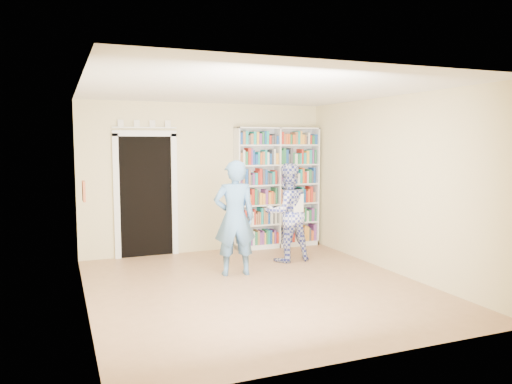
# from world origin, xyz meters

# --- Properties ---
(floor) EXTENTS (5.00, 5.00, 0.00)m
(floor) POSITION_xyz_m (0.00, 0.00, 0.00)
(floor) COLOR #966B48
(floor) RESTS_ON ground
(ceiling) EXTENTS (5.00, 5.00, 0.00)m
(ceiling) POSITION_xyz_m (0.00, 0.00, 2.70)
(ceiling) COLOR white
(ceiling) RESTS_ON wall_back
(wall_back) EXTENTS (4.50, 0.00, 4.50)m
(wall_back) POSITION_xyz_m (0.00, 2.50, 1.35)
(wall_back) COLOR beige
(wall_back) RESTS_ON floor
(wall_left) EXTENTS (0.00, 5.00, 5.00)m
(wall_left) POSITION_xyz_m (-2.25, 0.00, 1.35)
(wall_left) COLOR beige
(wall_left) RESTS_ON floor
(wall_right) EXTENTS (0.00, 5.00, 5.00)m
(wall_right) POSITION_xyz_m (2.25, 0.00, 1.35)
(wall_right) COLOR beige
(wall_right) RESTS_ON floor
(bookshelf) EXTENTS (1.65, 0.31, 2.27)m
(bookshelf) POSITION_xyz_m (1.35, 2.34, 1.15)
(bookshelf) COLOR white
(bookshelf) RESTS_ON floor
(doorway) EXTENTS (1.10, 0.08, 2.43)m
(doorway) POSITION_xyz_m (-1.10, 2.48, 1.18)
(doorway) COLOR black
(doorway) RESTS_ON floor
(wall_art) EXTENTS (0.03, 0.25, 0.25)m
(wall_art) POSITION_xyz_m (-2.23, 0.20, 1.40)
(wall_art) COLOR brown
(wall_art) RESTS_ON wall_left
(man_blue) EXTENTS (0.69, 0.51, 1.73)m
(man_blue) POSITION_xyz_m (-0.08, 0.73, 0.87)
(man_blue) COLOR #4F7EB1
(man_blue) RESTS_ON floor
(man_plaid) EXTENTS (0.82, 0.65, 1.65)m
(man_plaid) POSITION_xyz_m (1.03, 1.24, 0.82)
(man_plaid) COLOR #2F3790
(man_plaid) RESTS_ON floor
(paper_sheet) EXTENTS (0.21, 0.06, 0.30)m
(paper_sheet) POSITION_xyz_m (1.14, 1.01, 1.00)
(paper_sheet) COLOR white
(paper_sheet) RESTS_ON man_plaid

